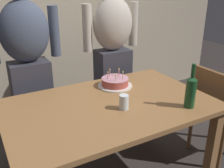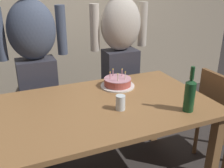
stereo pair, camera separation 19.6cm
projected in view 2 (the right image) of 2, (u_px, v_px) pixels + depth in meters
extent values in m
cube|color=tan|center=(57.00, 6.00, 2.99)|extent=(5.20, 0.10, 2.60)
cube|color=olive|center=(108.00, 105.00, 1.88)|extent=(1.50, 0.96, 0.03)
cube|color=olive|center=(213.00, 156.00, 1.92)|extent=(0.07, 0.07, 0.70)
cube|color=olive|center=(13.00, 139.00, 2.13)|extent=(0.07, 0.07, 0.70)
cube|color=olive|center=(155.00, 109.00, 2.62)|extent=(0.07, 0.07, 0.70)
cylinder|color=white|center=(117.00, 86.00, 2.17)|extent=(0.29, 0.29, 0.01)
cylinder|color=#B24C42|center=(118.00, 82.00, 2.16)|extent=(0.23, 0.23, 0.06)
cylinder|color=#D18E9E|center=(118.00, 78.00, 2.15)|extent=(0.23, 0.23, 0.01)
cylinder|color=beige|center=(118.00, 78.00, 2.07)|extent=(0.01, 0.01, 0.05)
sphere|color=#F9C64C|center=(118.00, 74.00, 2.06)|extent=(0.01, 0.01, 0.01)
cylinder|color=beige|center=(125.00, 76.00, 2.12)|extent=(0.01, 0.01, 0.05)
sphere|color=#F9C64C|center=(125.00, 72.00, 2.10)|extent=(0.01, 0.01, 0.01)
cylinder|color=pink|center=(122.00, 73.00, 2.18)|extent=(0.01, 0.01, 0.05)
sphere|color=#F9C64C|center=(122.00, 69.00, 2.17)|extent=(0.01, 0.01, 0.01)
cylinder|color=pink|center=(113.00, 73.00, 2.18)|extent=(0.01, 0.01, 0.05)
sphere|color=#F9C64C|center=(113.00, 69.00, 2.17)|extent=(0.01, 0.01, 0.01)
cylinder|color=pink|center=(110.00, 76.00, 2.12)|extent=(0.01, 0.01, 0.05)
sphere|color=#F9C64C|center=(110.00, 72.00, 2.10)|extent=(0.01, 0.01, 0.01)
cylinder|color=silver|center=(120.00, 103.00, 1.77)|extent=(0.07, 0.07, 0.11)
cylinder|color=#194723|center=(189.00, 97.00, 1.73)|extent=(0.07, 0.07, 0.21)
cone|color=#194723|center=(191.00, 81.00, 1.69)|extent=(0.07, 0.07, 0.03)
cylinder|color=#194723|center=(192.00, 73.00, 1.67)|extent=(0.03, 0.03, 0.09)
cube|color=#33333D|center=(40.00, 106.00, 2.46)|extent=(0.34, 0.23, 0.92)
ellipsoid|color=#424C60|center=(32.00, 30.00, 2.19)|extent=(0.41, 0.27, 0.52)
cylinder|color=#424C60|center=(61.00, 30.00, 2.32)|extent=(0.09, 0.09, 0.44)
cube|color=#33333D|center=(120.00, 92.00, 2.77)|extent=(0.34, 0.23, 0.92)
ellipsoid|color=beige|center=(121.00, 24.00, 2.50)|extent=(0.41, 0.27, 0.52)
cylinder|color=beige|center=(143.00, 24.00, 2.63)|extent=(0.09, 0.09, 0.44)
cylinder|color=beige|center=(95.00, 28.00, 2.44)|extent=(0.09, 0.09, 0.44)
cube|color=brown|center=(217.00, 98.00, 2.12)|extent=(0.04, 0.40, 0.40)
cylinder|color=brown|center=(197.00, 133.00, 2.44)|extent=(0.04, 0.04, 0.45)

